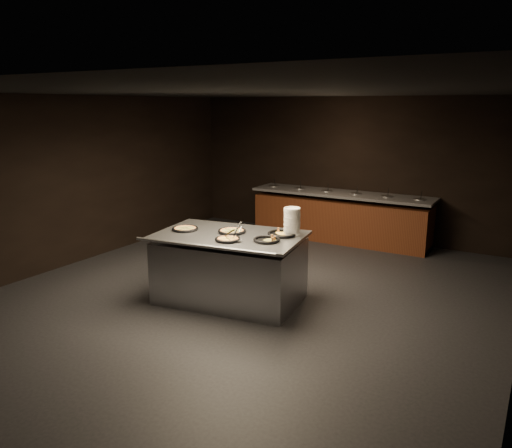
% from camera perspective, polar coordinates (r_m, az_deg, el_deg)
% --- Properties ---
extents(room, '(7.02, 8.02, 2.92)m').
position_cam_1_polar(room, '(7.00, -0.70, 2.93)').
color(room, black).
rests_on(room, ground).
extents(salad_bar, '(3.70, 0.83, 1.18)m').
position_cam_1_polar(salad_bar, '(10.35, 9.56, 0.48)').
color(salad_bar, '#552814').
rests_on(salad_bar, ground).
extents(serving_counter, '(2.18, 1.57, 0.97)m').
position_cam_1_polar(serving_counter, '(7.11, -2.99, -5.14)').
color(serving_counter, silver).
rests_on(serving_counter, ground).
extents(plate_stack, '(0.23, 0.23, 0.38)m').
position_cam_1_polar(plate_stack, '(6.89, 4.14, 0.28)').
color(plate_stack, white).
rests_on(plate_stack, serving_counter).
extents(pan_veggie_whole, '(0.38, 0.38, 0.04)m').
position_cam_1_polar(pan_veggie_whole, '(7.25, -8.11, -0.53)').
color(pan_veggie_whole, black).
rests_on(pan_veggie_whole, serving_counter).
extents(pan_cheese_whole, '(0.40, 0.40, 0.04)m').
position_cam_1_polar(pan_cheese_whole, '(7.05, -2.76, -0.81)').
color(pan_cheese_whole, black).
rests_on(pan_cheese_whole, serving_counter).
extents(pan_cheese_slices_a, '(0.41, 0.41, 0.04)m').
position_cam_1_polar(pan_cheese_slices_a, '(6.91, 3.00, -1.12)').
color(pan_cheese_slices_a, black).
rests_on(pan_cheese_slices_a, serving_counter).
extents(pan_cheese_slices_b, '(0.34, 0.34, 0.04)m').
position_cam_1_polar(pan_cheese_slices_b, '(6.63, -3.24, -1.74)').
color(pan_cheese_slices_b, black).
rests_on(pan_cheese_slices_b, serving_counter).
extents(pan_veggie_slices, '(0.36, 0.36, 0.04)m').
position_cam_1_polar(pan_veggie_slices, '(6.59, 1.23, -1.81)').
color(pan_veggie_slices, black).
rests_on(pan_veggie_slices, serving_counter).
extents(server_left, '(0.13, 0.36, 0.17)m').
position_cam_1_polar(server_left, '(6.90, -1.97, -0.55)').
color(server_left, silver).
rests_on(server_left, serving_counter).
extents(server_right, '(0.31, 0.13, 0.15)m').
position_cam_1_polar(server_right, '(6.64, -2.75, -1.24)').
color(server_right, silver).
rests_on(server_right, serving_counter).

